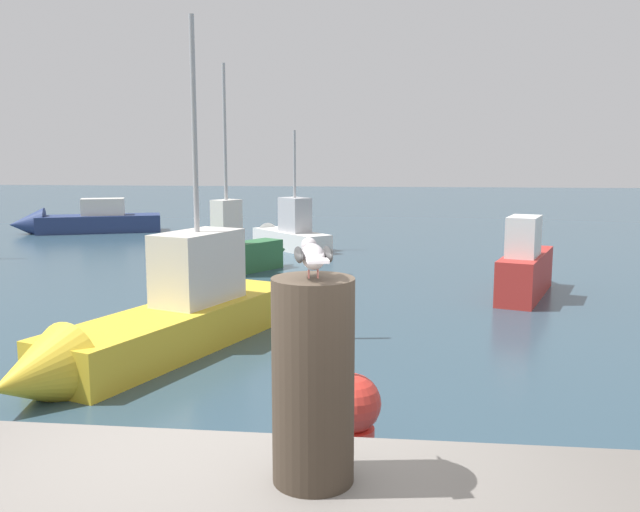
# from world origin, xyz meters

# --- Properties ---
(mooring_post) EXTENTS (0.33, 0.33, 0.84)m
(mooring_post) POSITION_xyz_m (0.48, -0.44, 1.97)
(mooring_post) COLOR #382D23
(mooring_post) RESTS_ON harbor_quay
(seagull) EXTENTS (0.19, 0.39, 0.14)m
(seagull) POSITION_xyz_m (0.48, -0.43, 2.48)
(seagull) COLOR #C66B60
(seagull) RESTS_ON mooring_post
(boat_navy) EXTENTS (5.50, 3.11, 1.53)m
(boat_navy) POSITION_xyz_m (-10.95, 20.99, 0.41)
(boat_navy) COLOR navy
(boat_navy) RESTS_ON ground_plane
(boat_white) EXTENTS (3.14, 3.38, 3.71)m
(boat_white) POSITION_xyz_m (-2.56, 17.52, 0.48)
(boat_white) COLOR silver
(boat_white) RESTS_ON ground_plane
(boat_yellow) EXTENTS (3.04, 5.66, 5.11)m
(boat_yellow) POSITION_xyz_m (-2.53, 6.10, 0.50)
(boat_yellow) COLOR yellow
(boat_yellow) RESTS_ON ground_plane
(boat_red) EXTENTS (1.75, 3.38, 1.68)m
(boat_red) POSITION_xyz_m (3.52, 11.05, 0.60)
(boat_red) COLOR #B72D28
(boat_red) RESTS_ON ground_plane
(boat_green) EXTENTS (2.26, 3.09, 4.99)m
(boat_green) POSITION_xyz_m (-3.01, 13.02, 0.56)
(boat_green) COLOR #2D6B3D
(boat_green) RESTS_ON ground_plane
(channel_buoy) EXTENTS (0.56, 0.56, 1.33)m
(channel_buoy) POSITION_xyz_m (0.42, 2.95, 0.48)
(channel_buoy) COLOR red
(channel_buoy) RESTS_ON ground_plane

